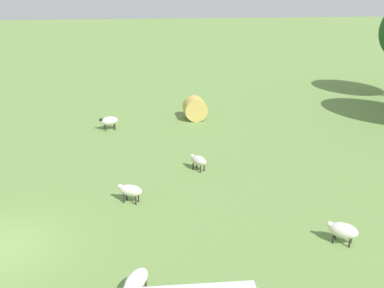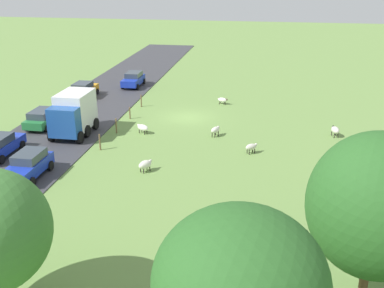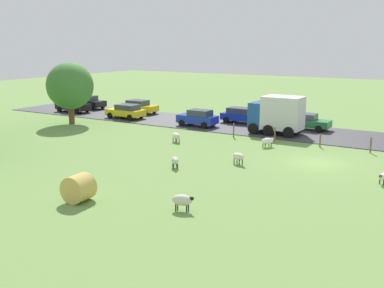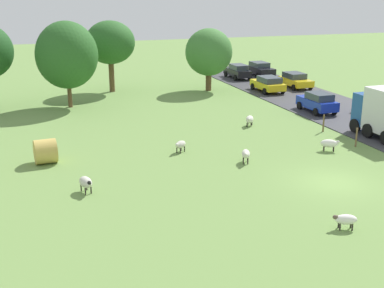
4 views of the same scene
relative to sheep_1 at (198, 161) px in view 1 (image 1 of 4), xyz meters
The scene contains 6 objects.
sheep_1 is the anchor object (origin of this frame).
sheep_2 4.42m from the sheep_1, 46.13° to the right, with size 0.85×1.15×0.80m.
sheep_3 8.21m from the sheep_1, 32.72° to the left, with size 1.03×1.17×0.80m.
sheep_4 9.52m from the sheep_1, 17.35° to the right, with size 1.22×0.99×0.77m.
sheep_5 8.11m from the sheep_1, 144.17° to the right, with size 0.80×1.19×0.84m.
hay_bale_0 8.24m from the sheep_1, behind, with size 1.46×1.46×1.26m, color tan.
Camera 1 is at (14.64, 5.47, 9.24)m, focal length 43.80 mm.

